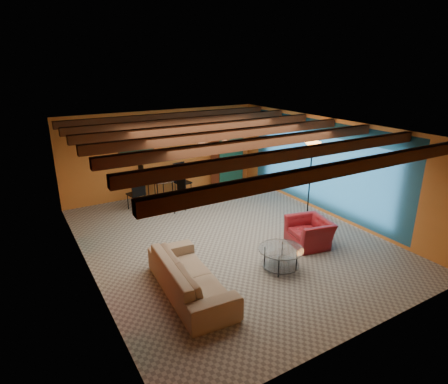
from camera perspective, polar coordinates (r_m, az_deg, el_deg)
room at (r=8.59m, az=0.31°, el=7.48°), size 6.52×8.01×2.71m
sofa at (r=7.14m, az=-5.16°, el=-12.64°), size 1.09×2.45×0.70m
armchair at (r=9.07m, az=12.90°, el=-5.99°), size 1.03×1.13×0.64m
coffee_table at (r=7.99m, az=8.60°, el=-10.00°), size 0.94×0.94×0.48m
dining_table at (r=11.50m, az=-9.68°, el=0.95°), size 2.48×2.48×1.11m
armoire at (r=13.01m, az=0.50°, el=5.13°), size 1.16×0.76×1.87m
floor_lamp at (r=10.43m, az=12.94°, el=1.76°), size 0.56×0.56×2.13m
ceiling_fan at (r=8.49m, az=0.69°, el=7.34°), size 1.50×1.50×0.44m
painting at (r=11.84m, az=-13.22°, el=6.74°), size 1.05×0.03×0.65m
potted_plant at (r=12.77m, az=0.51°, el=10.17°), size 0.50×0.47×0.45m
vase at (r=11.32m, az=-9.87°, el=4.08°), size 0.20×0.20×0.19m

